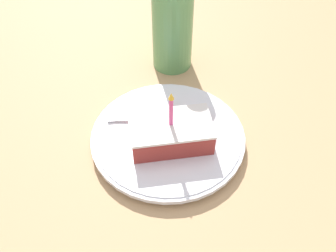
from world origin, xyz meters
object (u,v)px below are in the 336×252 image
(bottle, at_px, (172,23))
(fork, at_px, (146,116))
(plate, at_px, (168,138))
(cake_slice, at_px, (171,133))

(bottle, bearing_deg, fork, 156.23)
(fork, bearing_deg, bottle, -23.77)
(plate, height_order, bottle, bottle)
(plate, height_order, fork, fork)
(fork, bearing_deg, plate, -145.63)
(cake_slice, xyz_separation_m, fork, (0.06, 0.03, -0.02))
(cake_slice, distance_m, fork, 0.07)
(bottle, bearing_deg, plate, 169.10)
(plate, bearing_deg, fork, 34.37)
(plate, xyz_separation_m, cake_slice, (-0.02, -0.00, 0.03))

